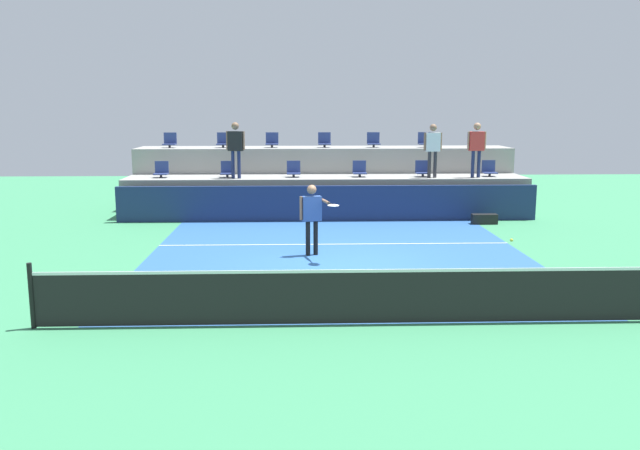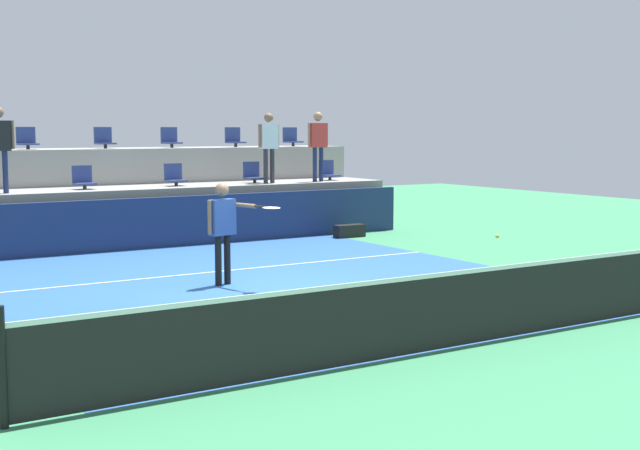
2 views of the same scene
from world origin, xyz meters
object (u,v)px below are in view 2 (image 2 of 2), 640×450
(stadium_chair_lower_mid_right, at_px, (175,177))
(stadium_chair_upper_mid_right, at_px, (170,139))
(stadium_chair_upper_mid_left, at_px, (27,140))
(equipment_bag, at_px, (349,231))
(stadium_chair_upper_right, at_px, (234,139))
(stadium_chair_lower_right, at_px, (253,174))
(stadium_chair_upper_far_right, at_px, (292,138))
(tennis_ball, at_px, (497,236))
(stadium_chair_lower_mid_left, at_px, (83,179))
(stadium_chair_lower_far_right, at_px, (328,172))
(spectator_in_white, at_px, (269,141))
(spectator_in_grey, at_px, (318,139))
(tennis_player, at_px, (224,223))
(stadium_chair_upper_center, at_px, (104,140))

(stadium_chair_lower_mid_right, bearing_deg, stadium_chair_upper_mid_right, 70.06)
(stadium_chair_upper_mid_left, xyz_separation_m, equipment_bag, (6.53, -3.75, -2.16))
(stadium_chair_upper_right, bearing_deg, equipment_bag, -72.72)
(stadium_chair_lower_right, distance_m, stadium_chair_upper_far_right, 2.94)
(tennis_ball, bearing_deg, stadium_chair_upper_mid_right, 99.98)
(stadium_chair_upper_right, height_order, equipment_bag, stadium_chair_upper_right)
(stadium_chair_lower_mid_left, bearing_deg, stadium_chair_lower_far_right, 0.00)
(stadium_chair_upper_right, xyz_separation_m, spectator_in_white, (-0.15, -2.18, -0.03))
(spectator_in_grey, bearing_deg, spectator_in_white, -180.00)
(stadium_chair_lower_right, bearing_deg, equipment_bag, -51.31)
(stadium_chair_upper_far_right, bearing_deg, tennis_ball, -100.32)
(stadium_chair_lower_mid_right, height_order, tennis_player, stadium_chair_lower_mid_right)
(stadium_chair_lower_mid_left, bearing_deg, stadium_chair_lower_right, 0.00)
(stadium_chair_upper_center, bearing_deg, equipment_bag, -38.59)
(stadium_chair_lower_mid_right, xyz_separation_m, stadium_chair_upper_right, (2.46, 1.80, 0.85))
(stadium_chair_lower_mid_left, xyz_separation_m, stadium_chair_upper_far_right, (6.38, 1.80, 0.85))
(tennis_ball, bearing_deg, stadium_chair_upper_mid_left, 118.04)
(stadium_chair_lower_mid_left, height_order, stadium_chair_upper_center, stadium_chair_upper_center)
(spectator_in_white, relative_size, tennis_ball, 25.16)
(stadium_chair_lower_right, height_order, stadium_chair_lower_far_right, same)
(stadium_chair_lower_far_right, bearing_deg, stadium_chair_lower_mid_left, 180.00)
(tennis_player, xyz_separation_m, equipment_bag, (5.31, 4.15, -0.88))
(tennis_player, xyz_separation_m, spectator_in_grey, (5.41, 5.71, 1.28))
(spectator_in_white, bearing_deg, stadium_chair_upper_far_right, 48.67)
(spectator_in_grey, xyz_separation_m, tennis_ball, (-1.31, -7.79, -1.55))
(tennis_player, height_order, tennis_ball, tennis_player)
(stadium_chair_lower_right, bearing_deg, tennis_ball, -87.59)
(stadium_chair_upper_mid_right, relative_size, tennis_ball, 7.65)
(stadium_chair_lower_right, distance_m, spectator_in_grey, 1.90)
(spectator_in_grey, bearing_deg, tennis_ball, -99.54)
(spectator_in_white, bearing_deg, stadium_chair_lower_mid_left, 175.08)
(spectator_in_white, bearing_deg, stadium_chair_lower_right, 121.96)
(stadium_chair_upper_mid_left, bearing_deg, stadium_chair_lower_mid_right, -31.79)
(stadium_chair_lower_mid_right, xyz_separation_m, equipment_bag, (3.62, -1.95, -1.31))
(stadium_chair_lower_mid_left, xyz_separation_m, stadium_chair_lower_far_right, (6.42, 0.00, 0.00))
(stadium_chair_lower_right, height_order, spectator_in_white, spectator_in_white)
(tennis_player, xyz_separation_m, tennis_ball, (4.10, -2.08, -0.27))
(stadium_chair_upper_mid_left, bearing_deg, stadium_chair_upper_right, 0.00)
(stadium_chair_upper_mid_right, distance_m, tennis_ball, 10.25)
(stadium_chair_lower_mid_right, distance_m, equipment_bag, 4.32)
(stadium_chair_upper_center, relative_size, equipment_bag, 0.68)
(tennis_player, bearing_deg, stadium_chair_upper_far_right, 53.17)
(stadium_chair_upper_mid_left, height_order, stadium_chair_upper_right, same)
(stadium_chair_upper_far_right, bearing_deg, stadium_chair_lower_right, -140.20)
(stadium_chair_upper_mid_left, xyz_separation_m, stadium_chair_upper_center, (1.83, 0.00, 0.00))
(spectator_in_white, xyz_separation_m, spectator_in_grey, (1.41, 0.00, 0.03))
(stadium_chair_upper_mid_right, height_order, tennis_player, stadium_chair_upper_mid_right)
(stadium_chair_upper_far_right, xyz_separation_m, spectator_in_white, (-1.92, -2.18, -0.03))
(stadium_chair_upper_right, height_order, spectator_in_grey, spectator_in_grey)
(stadium_chair_lower_mid_left, relative_size, tennis_player, 0.31)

